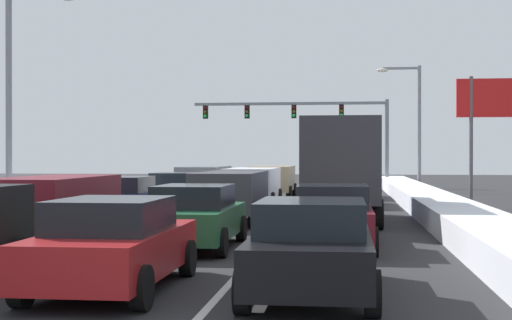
{
  "coord_description": "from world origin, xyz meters",
  "views": [
    {
      "loc": [
        3.67,
        -4.97,
        2.2
      ],
      "look_at": [
        -0.71,
        31.71,
        1.99
      ],
      "focal_mm": 52.53,
      "sensor_mm": 36.0,
      "label": 1
    }
  ],
  "objects_px": {
    "suv_tan_center_lane_fifth": "(273,179)",
    "sedan_navy_left_lane_third": "(124,199)",
    "traffic_light_gantry": "(312,118)",
    "sedan_silver_left_lane_fourth": "(176,191)",
    "suv_gray_left_lane_fifth": "(205,180)",
    "suv_white_center_lane_fourth": "(253,184)",
    "suv_maroon_left_lane_second": "(55,202)",
    "sedan_maroon_right_lane_second": "(333,216)",
    "suv_charcoal_center_lane_third": "(231,192)",
    "suv_gray_right_lane_fifth": "(339,178)",
    "roadside_sign_right": "(496,112)",
    "street_lamp_left_mid": "(19,82)",
    "sedan_red_center_lane_nearest": "(113,244)",
    "suv_silver_right_lane_fourth": "(336,182)",
    "street_lamp_right_mid": "(413,116)",
    "sedan_black_right_lane_nearest": "(312,247)",
    "street_lamp_right_near": "(509,21)",
    "sedan_green_center_lane_second": "(195,216)",
    "box_truck_right_lane_third": "(341,165)"
  },
  "relations": [
    {
      "from": "box_truck_right_lane_third",
      "to": "suv_gray_right_lane_fifth",
      "type": "bearing_deg",
      "value": 90.69
    },
    {
      "from": "sedan_green_center_lane_second",
      "to": "traffic_light_gantry",
      "type": "xyz_separation_m",
      "value": [
        1.18,
        36.31,
        4.12
      ]
    },
    {
      "from": "sedan_black_right_lane_nearest",
      "to": "traffic_light_gantry",
      "type": "bearing_deg",
      "value": 92.51
    },
    {
      "from": "street_lamp_right_mid",
      "to": "sedan_maroon_right_lane_second",
      "type": "bearing_deg",
      "value": -98.74
    },
    {
      "from": "suv_gray_right_lane_fifth",
      "to": "street_lamp_right_mid",
      "type": "xyz_separation_m",
      "value": [
        4.42,
        6.6,
        3.62
      ]
    },
    {
      "from": "suv_tan_center_lane_fifth",
      "to": "traffic_light_gantry",
      "type": "distance_m",
      "value": 16.32
    },
    {
      "from": "suv_white_center_lane_fourth",
      "to": "sedan_maroon_right_lane_second",
      "type": "bearing_deg",
      "value": -75.05
    },
    {
      "from": "suv_silver_right_lane_fourth",
      "to": "street_lamp_right_mid",
      "type": "xyz_separation_m",
      "value": [
        4.52,
        12.73,
        3.62
      ]
    },
    {
      "from": "sedan_black_right_lane_nearest",
      "to": "sedan_silver_left_lane_fourth",
      "type": "distance_m",
      "value": 19.32
    },
    {
      "from": "suv_white_center_lane_fourth",
      "to": "sedan_navy_left_lane_third",
      "type": "bearing_deg",
      "value": -115.01
    },
    {
      "from": "suv_gray_right_lane_fifth",
      "to": "sedan_red_center_lane_nearest",
      "type": "height_order",
      "value": "suv_gray_right_lane_fifth"
    },
    {
      "from": "sedan_green_center_lane_second",
      "to": "sedan_silver_left_lane_fourth",
      "type": "xyz_separation_m",
      "value": [
        -3.36,
        12.57,
        0.0
      ]
    },
    {
      "from": "sedan_red_center_lane_nearest",
      "to": "suv_white_center_lane_fourth",
      "type": "relative_size",
      "value": 0.92
    },
    {
      "from": "sedan_red_center_lane_nearest",
      "to": "sedan_green_center_lane_second",
      "type": "distance_m",
      "value": 5.62
    },
    {
      "from": "suv_gray_right_lane_fifth",
      "to": "roadside_sign_right",
      "type": "height_order",
      "value": "roadside_sign_right"
    },
    {
      "from": "sedan_silver_left_lane_fourth",
      "to": "suv_tan_center_lane_fifth",
      "type": "bearing_deg",
      "value": 67.81
    },
    {
      "from": "suv_gray_left_lane_fifth",
      "to": "street_lamp_left_mid",
      "type": "distance_m",
      "value": 12.56
    },
    {
      "from": "suv_charcoal_center_lane_third",
      "to": "roadside_sign_right",
      "type": "height_order",
      "value": "roadside_sign_right"
    },
    {
      "from": "suv_charcoal_center_lane_third",
      "to": "street_lamp_left_mid",
      "type": "relative_size",
      "value": 0.61
    },
    {
      "from": "suv_charcoal_center_lane_third",
      "to": "suv_gray_left_lane_fifth",
      "type": "xyz_separation_m",
      "value": [
        -3.17,
        12.08,
        0.0
      ]
    },
    {
      "from": "suv_tan_center_lane_fifth",
      "to": "sedan_navy_left_lane_third",
      "type": "xyz_separation_m",
      "value": [
        -3.65,
        -13.79,
        -0.25
      ]
    },
    {
      "from": "roadside_sign_right",
      "to": "sedan_navy_left_lane_third",
      "type": "bearing_deg",
      "value": -150.06
    },
    {
      "from": "sedan_green_center_lane_second",
      "to": "suv_charcoal_center_lane_third",
      "type": "bearing_deg",
      "value": 91.44
    },
    {
      "from": "suv_tan_center_lane_fifth",
      "to": "suv_maroon_left_lane_second",
      "type": "height_order",
      "value": "same"
    },
    {
      "from": "suv_silver_right_lane_fourth",
      "to": "street_lamp_left_mid",
      "type": "distance_m",
      "value": 14.44
    },
    {
      "from": "sedan_maroon_right_lane_second",
      "to": "suv_gray_right_lane_fifth",
      "type": "distance_m",
      "value": 21.92
    },
    {
      "from": "suv_gray_left_lane_fifth",
      "to": "traffic_light_gantry",
      "type": "height_order",
      "value": "traffic_light_gantry"
    },
    {
      "from": "sedan_red_center_lane_nearest",
      "to": "street_lamp_right_near",
      "type": "relative_size",
      "value": 0.51
    },
    {
      "from": "suv_white_center_lane_fourth",
      "to": "sedan_silver_left_lane_fourth",
      "type": "height_order",
      "value": "suv_white_center_lane_fourth"
    },
    {
      "from": "suv_silver_right_lane_fourth",
      "to": "suv_gray_right_lane_fifth",
      "type": "height_order",
      "value": "same"
    },
    {
      "from": "sedan_maroon_right_lane_second",
      "to": "suv_charcoal_center_lane_third",
      "type": "relative_size",
      "value": 0.92
    },
    {
      "from": "street_lamp_right_mid",
      "to": "suv_tan_center_lane_fifth",
      "type": "bearing_deg",
      "value": -132.41
    },
    {
      "from": "street_lamp_left_mid",
      "to": "roadside_sign_right",
      "type": "relative_size",
      "value": 1.45
    },
    {
      "from": "suv_gray_right_lane_fifth",
      "to": "sedan_silver_left_lane_fourth",
      "type": "height_order",
      "value": "suv_gray_right_lane_fifth"
    },
    {
      "from": "sedan_silver_left_lane_fourth",
      "to": "suv_gray_left_lane_fifth",
      "type": "distance_m",
      "value": 6.19
    },
    {
      "from": "sedan_navy_left_lane_third",
      "to": "suv_gray_left_lane_fifth",
      "type": "xyz_separation_m",
      "value": [
        0.44,
        12.04,
        0.25
      ]
    },
    {
      "from": "sedan_green_center_lane_second",
      "to": "suv_gray_left_lane_fifth",
      "type": "height_order",
      "value": "suv_gray_left_lane_fifth"
    },
    {
      "from": "sedan_black_right_lane_nearest",
      "to": "sedan_silver_left_lane_fourth",
      "type": "xyz_separation_m",
      "value": [
        -6.38,
        18.23,
        0.0
      ]
    },
    {
      "from": "box_truck_right_lane_third",
      "to": "suv_charcoal_center_lane_third",
      "type": "xyz_separation_m",
      "value": [
        -3.56,
        -0.79,
        -0.88
      ]
    },
    {
      "from": "suv_gray_right_lane_fifth",
      "to": "suv_maroon_left_lane_second",
      "type": "bearing_deg",
      "value": -107.92
    },
    {
      "from": "sedan_navy_left_lane_third",
      "to": "suv_gray_left_lane_fifth",
      "type": "distance_m",
      "value": 12.05
    },
    {
      "from": "sedan_navy_left_lane_third",
      "to": "street_lamp_right_mid",
      "type": "distance_m",
      "value": 25.34
    },
    {
      "from": "suv_maroon_left_lane_second",
      "to": "street_lamp_right_near",
      "type": "bearing_deg",
      "value": -5.52
    },
    {
      "from": "suv_white_center_lane_fourth",
      "to": "suv_maroon_left_lane_second",
      "type": "relative_size",
      "value": 1.0
    },
    {
      "from": "sedan_green_center_lane_second",
      "to": "suv_white_center_lane_fourth",
      "type": "distance_m",
      "value": 14.03
    },
    {
      "from": "traffic_light_gantry",
      "to": "street_lamp_right_near",
      "type": "height_order",
      "value": "street_lamp_right_near"
    },
    {
      "from": "sedan_red_center_lane_nearest",
      "to": "traffic_light_gantry",
      "type": "relative_size",
      "value": 0.32
    },
    {
      "from": "sedan_black_right_lane_nearest",
      "to": "sedan_red_center_lane_nearest",
      "type": "height_order",
      "value": "same"
    },
    {
      "from": "suv_silver_right_lane_fourth",
      "to": "sedan_red_center_lane_nearest",
      "type": "distance_m",
      "value": 22.13
    },
    {
      "from": "sedan_green_center_lane_second",
      "to": "roadside_sign_right",
      "type": "bearing_deg",
      "value": 56.11
    }
  ]
}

